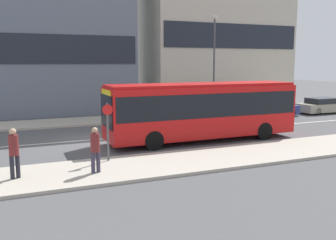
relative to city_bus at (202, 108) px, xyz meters
name	(u,v)px	position (x,y,z in m)	size (l,w,h in m)	color
ground_plane	(88,140)	(-5.71, 2.46, -1.79)	(120.00, 120.00, 0.00)	#4F4F51
sidewalk_near	(119,169)	(-5.71, -3.79, -1.73)	(44.00, 3.50, 0.13)	#B2A899
sidewalk_far	(71,122)	(-5.71, 8.71, -1.73)	(44.00, 3.50, 0.13)	#B2A899
lane_centerline	(88,140)	(-5.71, 2.46, -1.79)	(41.80, 0.16, 0.01)	silver
city_bus	(202,108)	(0.00, 0.00, 0.00)	(10.49, 2.56, 3.10)	red
parked_car_0	(272,108)	(9.45, 6.05, -1.15)	(4.04, 1.80, 1.37)	navy
parked_car_1	(323,106)	(14.54, 5.83, -1.18)	(4.44, 1.83, 1.28)	#A39E84
pedestrian_near_stop	(14,150)	(-9.48, -3.74, -0.63)	(0.34, 0.34, 1.81)	#23232D
pedestrian_down_pavement	(95,147)	(-6.69, -4.16, -0.68)	(0.35, 0.34, 1.72)	#383347
bus_stop_sign	(108,127)	(-5.84, -2.65, -0.23)	(0.44, 0.12, 2.43)	#4C4C51
street_lamp	(214,55)	(5.27, 8.01, 2.96)	(0.36, 0.36, 7.67)	#4C4C51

